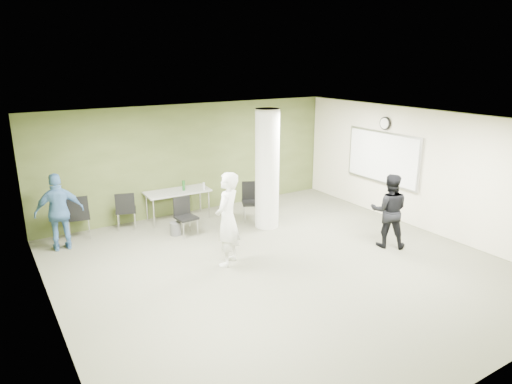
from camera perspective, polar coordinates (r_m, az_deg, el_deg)
floor at (r=8.97m, az=3.06°, el=-9.28°), size 8.00×8.00×0.00m
ceiling at (r=8.16m, az=3.36°, el=8.74°), size 8.00×8.00×0.00m
wall_back at (r=11.85m, az=-8.02°, el=4.13°), size 8.00×2.80×0.02m
wall_left at (r=7.08m, az=-24.47°, el=-5.69°), size 0.02×8.00×2.80m
wall_right_cream at (r=11.18m, az=20.23°, el=2.54°), size 0.02×8.00×2.80m
column at (r=10.60m, az=1.41°, el=2.84°), size 0.56×0.56×2.80m
whiteboard at (r=11.85m, az=15.51°, el=4.19°), size 0.05×2.30×1.30m
wall_clock at (r=11.71m, az=15.83°, el=8.26°), size 0.06×0.32×0.32m
folding_table at (r=11.38m, az=-9.73°, el=-0.09°), size 1.60×0.74×1.00m
wastebasket at (r=10.58m, az=-10.02°, el=-4.52°), size 0.26×0.26×0.30m
chair_back_left at (r=10.81m, az=-21.41°, el=-2.51°), size 0.59×0.59×1.01m
chair_back_right at (r=11.05m, az=-15.99°, el=-1.91°), size 0.57×0.57×0.91m
chair_table_left at (r=10.46m, az=-8.93°, el=-2.66°), size 0.47×0.47×0.87m
chair_table_right at (r=11.28m, az=-0.56°, el=-0.76°), size 0.63×0.63×0.95m
woman_white at (r=8.74m, az=-3.59°, el=-3.43°), size 0.80×0.77×1.85m
man_black at (r=10.00m, az=16.30°, el=-2.26°), size 0.98×0.97×1.59m
man_blue at (r=10.28m, az=-23.36°, el=-2.31°), size 0.99×0.46×1.65m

